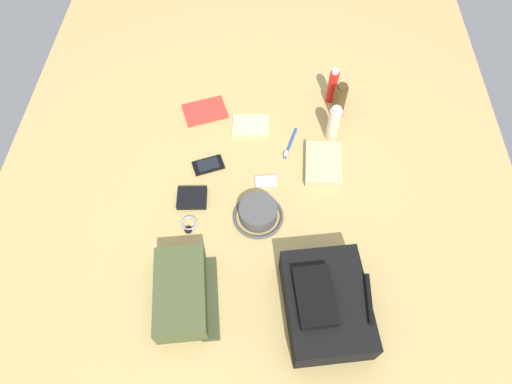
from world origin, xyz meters
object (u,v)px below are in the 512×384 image
at_px(lotion_bottle, 333,124).
at_px(folded_towel, 323,164).
at_px(media_player, 266,181).
at_px(wristwatch, 189,224).
at_px(wallet, 192,198).
at_px(cologne_bottle, 339,101).
at_px(sunscreen_spray, 332,86).
at_px(backpack, 326,304).
at_px(paperback_novel, 205,111).
at_px(notepad, 251,126).
at_px(toothbrush, 290,144).
at_px(cell_phone, 208,165).
at_px(toiletry_pouch, 182,293).
at_px(bucket_hat, 258,213).

height_order(lotion_bottle, folded_towel, lotion_bottle).
distance_m(media_player, wristwatch, 0.34).
bearing_deg(media_player, wallet, -72.35).
height_order(cologne_bottle, wallet, cologne_bottle).
bearing_deg(sunscreen_spray, backpack, -4.38).
distance_m(sunscreen_spray, wristwatch, 0.84).
height_order(paperback_novel, notepad, paperback_novel).
xyz_separation_m(cologne_bottle, lotion_bottle, (0.12, -0.03, -0.00)).
relative_size(wallet, folded_towel, 0.55).
bearing_deg(notepad, toothbrush, 59.15).
bearing_deg(cell_phone, paperback_novel, -171.81).
distance_m(wallet, notepad, 0.42).
bearing_deg(sunscreen_spray, media_player, -31.37).
distance_m(toiletry_pouch, paperback_novel, 0.81).
xyz_separation_m(sunscreen_spray, cologne_bottle, (0.09, 0.02, 0.00)).
xyz_separation_m(backpack, bucket_hat, (-0.34, -0.22, -0.03)).
distance_m(toiletry_pouch, cologne_bottle, 0.99).
height_order(lotion_bottle, notepad, lotion_bottle).
xyz_separation_m(paperback_novel, folded_towel, (0.26, 0.49, 0.01)).
height_order(lotion_bottle, paperback_novel, lotion_bottle).
xyz_separation_m(backpack, paperback_novel, (-0.84, -0.47, -0.05)).
bearing_deg(folded_towel, media_player, -69.66).
xyz_separation_m(backpack, folded_towel, (-0.57, 0.02, -0.05)).
relative_size(cell_phone, wallet, 1.22).
xyz_separation_m(lotion_bottle, notepad, (-0.04, -0.33, -0.08)).
distance_m(bucket_hat, wristwatch, 0.25).
relative_size(sunscreen_spray, cell_phone, 1.26).
relative_size(wristwatch, toothbrush, 0.46).
xyz_separation_m(toiletry_pouch, paperback_novel, (-0.81, -0.01, -0.04)).
bearing_deg(sunscreen_spray, cell_phone, -53.16).
height_order(bucket_hat, wallet, bucket_hat).
bearing_deg(paperback_novel, notepad, 70.23).
relative_size(sunscreen_spray, lotion_bottle, 0.98).
relative_size(toiletry_pouch, sunscreen_spray, 1.81).
relative_size(bucket_hat, folded_towel, 0.93).
relative_size(lotion_bottle, notepad, 1.15).
height_order(sunscreen_spray, folded_towel, sunscreen_spray).
bearing_deg(sunscreen_spray, notepad, -63.95).
xyz_separation_m(toiletry_pouch, sunscreen_spray, (-0.91, 0.53, 0.04)).
bearing_deg(bucket_hat, media_player, 170.59).
relative_size(cologne_bottle, folded_towel, 0.87).
relative_size(lotion_bottle, media_player, 1.94).
relative_size(bucket_hat, cell_phone, 1.39).
xyz_separation_m(wristwatch, toothbrush, (-0.38, 0.37, 0.00)).
xyz_separation_m(toiletry_pouch, wristwatch, (-0.27, -0.01, -0.04)).
height_order(cologne_bottle, notepad, cologne_bottle).
relative_size(cologne_bottle, wristwatch, 2.44).
distance_m(wristwatch, folded_towel, 0.57).
xyz_separation_m(toothbrush, folded_towel, (0.10, 0.13, 0.01)).
bearing_deg(cologne_bottle, backpack, -6.37).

